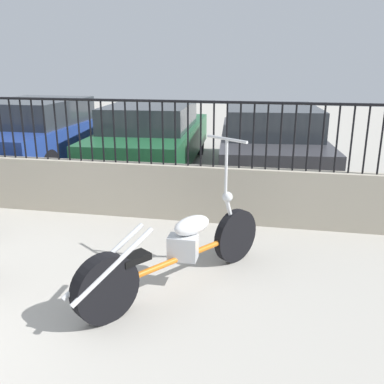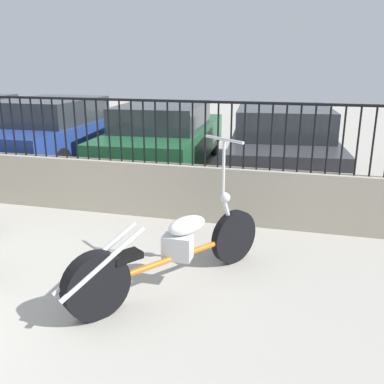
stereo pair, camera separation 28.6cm
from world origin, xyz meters
The scene contains 6 objects.
low_wall centered at (0.00, 3.12, 0.39)m, with size 10.50×0.18×0.77m.
fence_railing centered at (0.00, 3.12, 1.34)m, with size 10.50×0.04×0.87m.
motorcycle_orange centered at (2.63, 1.18, 0.37)m, with size 1.46×1.96×1.41m.
car_blue centered at (-1.22, 5.67, 0.70)m, with size 1.82×4.43×1.39m.
car_green centered at (1.10, 5.91, 0.67)m, with size 2.00×4.63×1.32m.
car_dark_grey centered at (3.44, 5.90, 0.67)m, with size 2.26×4.54×1.33m.
Camera 1 is at (3.55, -2.39, 2.13)m, focal length 40.00 mm.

